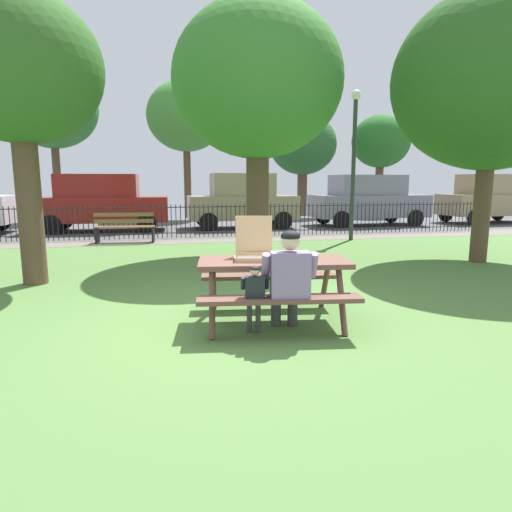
% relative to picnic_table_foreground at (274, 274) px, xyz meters
% --- Properties ---
extents(ground, '(28.00, 12.38, 0.02)m').
position_rel_picnic_table_foreground_xyz_m(ground, '(-0.46, 2.32, -0.61)').
color(ground, '#557D3D').
extents(cobblestone_walkway, '(28.00, 1.40, 0.01)m').
position_rel_picnic_table_foreground_xyz_m(cobblestone_walkway, '(-0.46, 7.81, -0.60)').
color(cobblestone_walkway, slate).
extents(street_asphalt, '(28.00, 6.20, 0.01)m').
position_rel_picnic_table_foreground_xyz_m(street_asphalt, '(-0.46, 11.61, -0.60)').
color(street_asphalt, '#515154').
extents(picnic_table_foreground, '(1.97, 1.69, 0.79)m').
position_rel_picnic_table_foreground_xyz_m(picnic_table_foreground, '(0.00, 0.00, 0.00)').
color(picnic_table_foreground, brown).
rests_on(picnic_table_foreground, ground).
extents(pizza_box_open, '(0.55, 0.57, 0.51)m').
position_rel_picnic_table_foreground_xyz_m(pizza_box_open, '(-0.21, 0.15, 0.29)').
color(pizza_box_open, tan).
rests_on(pizza_box_open, picnic_table_foreground).
extents(pizza_slice_on_table, '(0.26, 0.23, 0.02)m').
position_rel_picnic_table_foreground_xyz_m(pizza_slice_on_table, '(0.13, -0.08, 0.18)').
color(pizza_slice_on_table, '#F7DB76').
rests_on(pizza_slice_on_table, picnic_table_foreground).
extents(adult_at_table, '(0.63, 0.62, 1.19)m').
position_rel_picnic_table_foreground_xyz_m(adult_at_table, '(0.05, -0.51, 0.06)').
color(adult_at_table, '#3D3D3D').
rests_on(adult_at_table, ground).
extents(child_at_table, '(0.31, 0.31, 0.81)m').
position_rel_picnic_table_foreground_xyz_m(child_at_table, '(-0.33, -0.49, -0.10)').
color(child_at_table, '#3D3D3D').
rests_on(child_at_table, ground).
extents(iron_fence_streetside, '(19.37, 0.03, 1.01)m').
position_rel_picnic_table_foreground_xyz_m(iron_fence_streetside, '(-0.46, 8.51, -0.08)').
color(iron_fence_streetside, black).
rests_on(iron_fence_streetside, ground).
extents(park_bench_center, '(1.63, 0.57, 0.85)m').
position_rel_picnic_table_foreground_xyz_m(park_bench_center, '(-2.38, 7.67, -0.18)').
color(park_bench_center, brown).
rests_on(park_bench_center, ground).
extents(lamp_post_walkway, '(0.28, 0.28, 4.22)m').
position_rel_picnic_table_foreground_xyz_m(lamp_post_walkway, '(4.06, 6.97, 1.97)').
color(lamp_post_walkway, '#2D382D').
rests_on(lamp_post_walkway, ground).
extents(tree_near_table, '(3.99, 3.99, 5.51)m').
position_rel_picnic_table_foreground_xyz_m(tree_near_table, '(5.30, 3.12, 3.11)').
color(tree_near_table, brown).
rests_on(tree_near_table, ground).
extents(tree_midground_right, '(3.71, 3.71, 5.54)m').
position_rel_picnic_table_foreground_xyz_m(tree_midground_right, '(0.80, 4.78, 3.23)').
color(tree_midground_right, brown).
rests_on(tree_midground_right, ground).
extents(tree_by_fence, '(2.61, 2.61, 4.64)m').
position_rel_picnic_table_foreground_xyz_m(tree_by_fence, '(-3.45, 2.79, 2.82)').
color(tree_by_fence, brown).
rests_on(tree_by_fence, ground).
extents(parked_car_center, '(4.42, 1.96, 1.94)m').
position_rel_picnic_table_foreground_xyz_m(parked_car_center, '(-3.40, 10.90, 0.41)').
color(parked_car_center, maroon).
rests_on(parked_car_center, ground).
extents(parked_car_right, '(3.92, 1.87, 1.98)m').
position_rel_picnic_table_foreground_xyz_m(parked_car_right, '(1.50, 10.90, 0.41)').
color(parked_car_right, '#998963').
rests_on(parked_car_right, ground).
extents(parked_car_far_right, '(4.44, 1.99, 1.94)m').
position_rel_picnic_table_foreground_xyz_m(parked_car_far_right, '(6.45, 10.90, 0.41)').
color(parked_car_far_right, gray).
rests_on(parked_car_far_right, ground).
extents(parked_car_end, '(3.98, 1.98, 1.98)m').
position_rel_picnic_table_foreground_xyz_m(parked_car_end, '(11.79, 10.90, 0.41)').
color(parked_car_end, '#978060').
rests_on(parked_car_end, ground).
extents(far_tree_midleft, '(3.83, 3.83, 6.55)m').
position_rel_picnic_table_foreground_xyz_m(far_tree_midleft, '(-5.87, 15.96, 4.20)').
color(far_tree_midleft, brown).
rests_on(far_tree_midleft, ground).
extents(far_tree_center, '(3.54, 3.54, 6.22)m').
position_rel_picnic_table_foreground_xyz_m(far_tree_center, '(-0.20, 15.96, 4.01)').
color(far_tree_center, brown).
rests_on(far_tree_center, ground).
extents(far_tree_midright, '(3.24, 3.24, 4.92)m').
position_rel_picnic_table_foreground_xyz_m(far_tree_midright, '(5.37, 15.96, 2.83)').
color(far_tree_midright, brown).
rests_on(far_tree_midright, ground).
extents(far_tree_right, '(2.89, 2.89, 4.98)m').
position_rel_picnic_table_foreground_xyz_m(far_tree_right, '(9.44, 15.96, 3.04)').
color(far_tree_right, brown).
rests_on(far_tree_right, ground).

